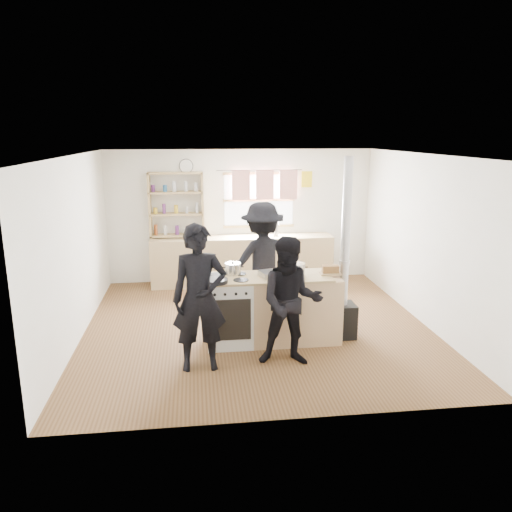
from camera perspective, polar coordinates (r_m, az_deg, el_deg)
name	(u,v)px	position (r m, az deg, el deg)	size (l,w,h in m)	color
ground	(257,326)	(7.48, 0.12, -8.05)	(5.00, 5.00, 0.01)	brown
back_counter	(242,260)	(9.44, -1.58, -0.47)	(3.40, 0.55, 0.90)	tan
shelving_unit	(176,204)	(9.32, -9.10, 5.83)	(1.00, 0.28, 1.20)	tan
thermos	(276,228)	(9.39, 2.29, 3.20)	(0.10, 0.10, 0.30)	silver
cooking_island	(273,309)	(6.82, 1.92, -6.03)	(1.97, 0.64, 0.93)	white
skillet_greens	(216,281)	(6.39, -4.62, -2.83)	(0.44, 0.44, 0.05)	black
roast_tray	(273,273)	(6.67, 2.01, -1.97)	(0.41, 0.35, 0.07)	silver
stockpot_stove	(233,269)	(6.73, -2.65, -1.46)	(0.22, 0.22, 0.18)	silver
stockpot_counter	(296,269)	(6.69, 4.57, -1.53)	(0.25, 0.25, 0.19)	#BABABC
bread_board	(330,270)	(6.83, 8.48, -1.63)	(0.29, 0.22, 0.12)	tan
flue_heater	(343,292)	(7.01, 9.93, -4.08)	(0.35, 0.35, 2.50)	black
person_near_left	(200,298)	(5.95, -6.47, -4.83)	(0.65, 0.43, 1.78)	black
person_near_right	(291,302)	(6.07, 3.99, -5.26)	(0.78, 0.61, 1.60)	black
person_far	(262,261)	(7.54, 0.73, -0.62)	(1.16, 0.67, 1.80)	black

